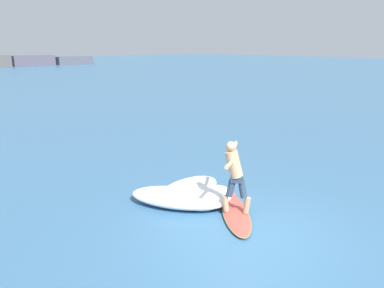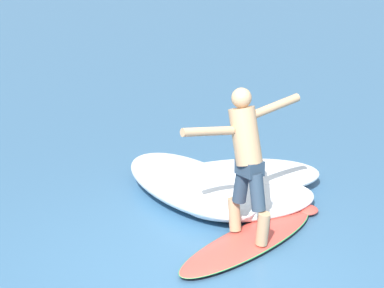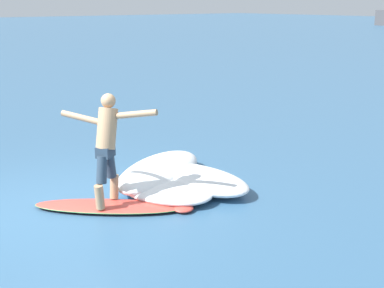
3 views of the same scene
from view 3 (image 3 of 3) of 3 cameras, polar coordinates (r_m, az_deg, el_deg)
The scene contains 6 objects.
ground_plane at distance 8.27m, azimuth -14.59°, elevation -6.76°, with size 200.00×200.00×0.00m, color #38648B.
surfboard at distance 8.08m, azimuth -8.67°, elevation -6.60°, with size 1.96×2.06×0.23m.
surfer at distance 7.83m, azimuth -9.06°, elevation 0.35°, with size 1.34×0.90×1.63m.
wave_foam_at_tail at distance 8.84m, azimuth 0.46°, elevation -3.75°, with size 2.17×1.33×0.31m.
wave_foam_at_nose at distance 8.44m, azimuth -2.84°, elevation -4.94°, with size 1.86×1.51×0.25m.
wave_foam_beside at distance 9.14m, azimuth -3.50°, elevation -2.90°, with size 2.02×2.54×0.39m.
Camera 3 is at (7.07, -3.07, 2.99)m, focal length 50.00 mm.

